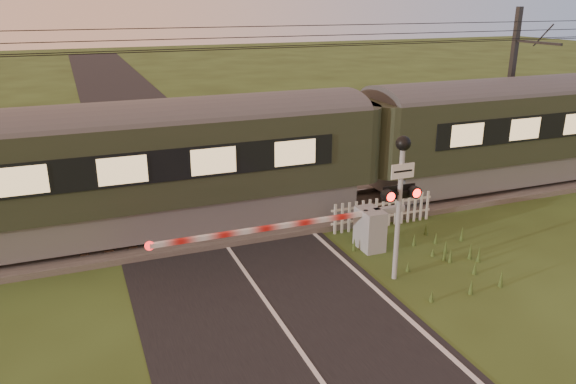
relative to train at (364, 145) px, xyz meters
name	(u,v)px	position (x,y,z in m)	size (l,w,h in m)	color
ground	(289,335)	(-5.31, -6.50, -2.19)	(160.00, 160.00, 0.00)	#2E3D17
road	(294,341)	(-5.29, -6.73, -2.18)	(6.00, 140.00, 0.03)	black
track_bed	(213,225)	(-5.31, 0.00, -2.12)	(140.00, 3.40, 0.39)	#47423D
overhead_wires	(205,41)	(-5.31, 0.00, 3.54)	(120.00, 0.62, 0.62)	black
train	(364,145)	(0.00, 0.00, 0.00)	(40.86, 2.82, 3.80)	slate
boom_gate	(359,228)	(-1.83, -3.19, -1.51)	(7.41, 0.92, 1.23)	gray
crossing_signal	(401,183)	(-1.80, -5.08, 0.42)	(0.96, 0.37, 3.78)	gray
picket_fence	(383,212)	(-0.29, -1.89, -1.69)	(3.57, 0.08, 0.97)	silver
catenary_mast	(511,86)	(8.10, 2.22, 1.24)	(0.21, 2.45, 6.58)	#2D2D30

